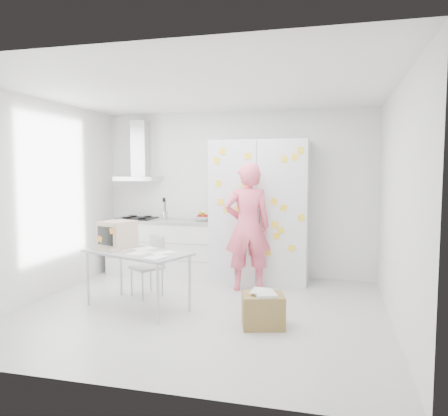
% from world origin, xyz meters
% --- Properties ---
extents(floor, '(4.50, 4.00, 0.02)m').
position_xyz_m(floor, '(0.00, 0.00, -0.01)').
color(floor, silver).
rests_on(floor, ground).
extents(walls, '(4.52, 4.01, 2.70)m').
position_xyz_m(walls, '(0.00, 0.72, 1.35)').
color(walls, white).
rests_on(walls, ground).
extents(ceiling, '(4.50, 4.00, 0.02)m').
position_xyz_m(ceiling, '(0.00, 0.00, 2.70)').
color(ceiling, white).
rests_on(ceiling, walls).
extents(counter_run, '(1.84, 0.63, 1.28)m').
position_xyz_m(counter_run, '(-1.20, 1.70, 0.47)').
color(counter_run, white).
rests_on(counter_run, ground).
extents(range_hood, '(0.70, 0.48, 1.01)m').
position_xyz_m(range_hood, '(-1.65, 1.84, 1.96)').
color(range_hood, silver).
rests_on(range_hood, walls).
extents(tall_cabinet, '(1.50, 0.68, 2.20)m').
position_xyz_m(tall_cabinet, '(0.45, 1.67, 1.10)').
color(tall_cabinet, silver).
rests_on(tall_cabinet, ground).
extents(person, '(0.78, 0.64, 1.85)m').
position_xyz_m(person, '(0.37, 1.10, 0.92)').
color(person, '#FD627D').
rests_on(person, ground).
extents(desk, '(1.50, 1.11, 1.08)m').
position_xyz_m(desk, '(-1.05, 0.04, 0.82)').
color(desk, '#A6AFB1').
rests_on(desk, ground).
extents(chair, '(0.53, 0.53, 0.84)m').
position_xyz_m(chair, '(-0.87, 0.48, 0.47)').
color(chair, '#A9A9A7').
rests_on(chair, ground).
extents(cardboard_box, '(0.54, 0.47, 0.40)m').
position_xyz_m(cardboard_box, '(0.84, -0.36, 0.19)').
color(cardboard_box, olive).
rests_on(cardboard_box, ground).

